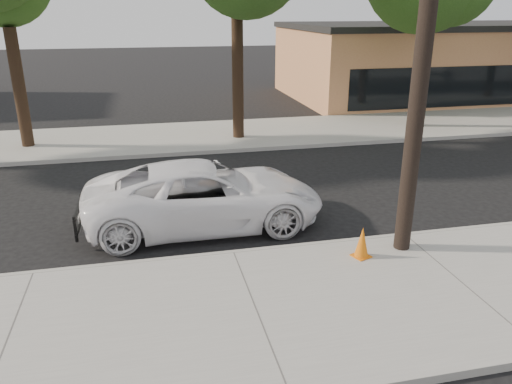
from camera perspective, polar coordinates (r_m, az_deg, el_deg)
ground at (r=12.66m, az=-4.29°, el=-3.16°), size 120.00×120.00×0.00m
near_sidewalk at (r=8.90m, az=-0.02°, el=-13.55°), size 90.00×4.40×0.15m
far_sidewalk at (r=20.68m, az=-7.86°, el=6.25°), size 90.00×5.00×0.15m
curb_near at (r=10.76m, az=-2.61°, el=-7.15°), size 90.00×0.12×0.16m
building_main at (r=32.81m, az=20.49°, el=13.79°), size 18.00×10.00×4.00m
utility_pole at (r=10.24m, az=18.86°, el=17.42°), size 1.40×0.34×9.00m
police_cruiser at (r=12.09m, az=-5.83°, el=-0.35°), size 5.68×2.63×1.58m
traffic_cone at (r=10.60m, az=12.03°, el=-5.68°), size 0.43×0.43×0.66m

